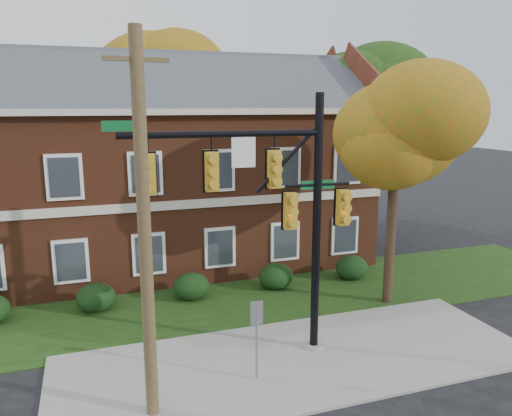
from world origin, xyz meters
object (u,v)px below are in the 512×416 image
object	(u,v)px
hedge_far_right	(352,268)
traffic_signal	(272,199)
hedge_right	(276,276)
tree_near_right	(405,125)
tree_far_rear	(166,80)
tree_right_rear	(371,91)
sign_post	(257,328)
hedge_left	(96,297)
utility_pole	(145,233)
hedge_center	(191,286)
apartment_building	(166,157)

from	to	relation	value
hedge_far_right	traffic_signal	size ratio (longest dim) A/B	0.18
traffic_signal	hedge_right	bearing A→B (deg)	69.17
tree_near_right	tree_far_rear	xyz separation A→B (m)	(-5.88, 15.93, 2.17)
hedge_far_right	tree_right_rear	distance (m)	10.66
hedge_far_right	tree_near_right	size ratio (longest dim) A/B	0.16
sign_post	tree_far_rear	bearing A→B (deg)	91.70
hedge_left	hedge_right	bearing A→B (deg)	0.00
utility_pole	hedge_left	bearing A→B (deg)	90.53
hedge_center	tree_near_right	distance (m)	9.90
hedge_left	utility_pole	bearing A→B (deg)	-80.78
sign_post	hedge_left	bearing A→B (deg)	126.43
apartment_building	tree_far_rear	world-z (taller)	tree_far_rear
hedge_center	tree_right_rear	distance (m)	14.94
tree_far_rear	hedge_left	bearing A→B (deg)	-110.29
apartment_building	sign_post	world-z (taller)	apartment_building
tree_far_rear	sign_post	bearing A→B (deg)	-92.48
tree_far_rear	utility_pole	distance (m)	20.83
hedge_center	utility_pole	world-z (taller)	utility_pole
apartment_building	hedge_center	bearing A→B (deg)	-90.00
hedge_center	tree_far_rear	xyz separation A→B (m)	(1.34, 13.09, 8.32)
apartment_building	hedge_right	size ratio (longest dim) A/B	13.43
tree_right_rear	traffic_signal	world-z (taller)	tree_right_rear
utility_pole	sign_post	xyz separation A→B (m)	(2.87, 0.62, -3.00)
tree_right_rear	tree_far_rear	xyz separation A→B (m)	(-9.97, 6.98, 0.72)
hedge_left	hedge_right	world-z (taller)	same
hedge_center	hedge_far_right	xyz separation A→B (m)	(7.00, 0.00, 0.00)
apartment_building	tree_far_rear	size ratio (longest dim) A/B	1.63
tree_far_rear	hedge_far_right	bearing A→B (deg)	-66.63
hedge_right	tree_far_rear	world-z (taller)	tree_far_rear
hedge_center	sign_post	bearing A→B (deg)	-85.49
hedge_far_right	sign_post	distance (m)	9.14
hedge_far_right	hedge_left	bearing A→B (deg)	180.00
tree_far_rear	apartment_building	bearing A→B (deg)	-99.71
hedge_center	tree_far_rear	bearing A→B (deg)	84.15
hedge_right	traffic_signal	bearing A→B (deg)	-112.59
apartment_building	traffic_signal	world-z (taller)	apartment_building
hedge_right	sign_post	xyz separation A→B (m)	(-3.00, -6.34, 1.04)
hedge_left	hedge_center	xyz separation A→B (m)	(3.50, 0.00, 0.00)
hedge_right	tree_near_right	bearing A→B (deg)	-37.28
hedge_left	apartment_building	bearing A→B (deg)	56.33
hedge_left	hedge_far_right	world-z (taller)	same
traffic_signal	hedge_center	bearing A→B (deg)	106.47
hedge_far_right	sign_post	bearing A→B (deg)	-135.72
tree_far_rear	tree_near_right	bearing A→B (deg)	-69.73
hedge_right	utility_pole	bearing A→B (deg)	-130.16
hedge_left	utility_pole	world-z (taller)	utility_pole
traffic_signal	tree_right_rear	bearing A→B (deg)	50.28
hedge_left	hedge_right	xyz separation A→B (m)	(7.00, 0.00, 0.00)
hedge_far_right	traffic_signal	distance (m)	8.76
tree_far_rear	traffic_signal	bearing A→B (deg)	-89.96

